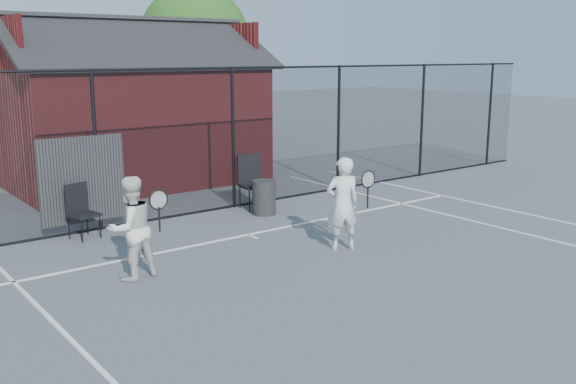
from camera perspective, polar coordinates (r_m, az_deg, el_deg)
ground at (r=9.60m, az=6.53°, el=-7.75°), size 80.00×80.00×0.00m
court_lines at (r=8.77m, az=12.62°, el=-9.92°), size 11.02×18.00×0.01m
fence at (r=13.06m, az=-9.72°, el=4.03°), size 22.04×3.00×3.00m
clubhouse at (r=16.98m, az=-13.70°, el=6.26°), size 6.50×4.36×4.19m
tree_right at (r=24.06m, az=-8.28°, el=13.14°), size 3.97×3.97×5.70m
player_front at (r=10.82m, az=4.91°, el=-1.02°), size 0.76×0.62×1.59m
player_back at (r=9.64m, az=-13.77°, el=-3.15°), size 0.87×0.68×1.54m
chair_left at (r=12.04m, az=-17.70°, el=-1.74°), size 0.57×0.59×0.97m
chair_right at (r=13.67m, az=-3.04°, el=0.80°), size 0.61×0.63×1.13m
waste_bin at (r=13.26m, az=-2.15°, el=-0.48°), size 0.53×0.53×0.71m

